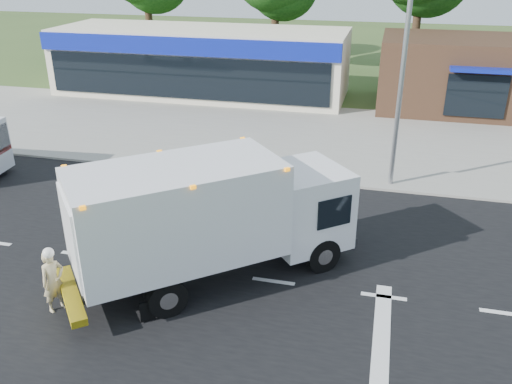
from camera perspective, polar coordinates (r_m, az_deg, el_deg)
ground at (r=15.26m, az=1.85°, el=-9.42°), size 120.00×120.00×0.00m
road_asphalt at (r=15.26m, az=1.85°, el=-9.40°), size 60.00×14.00×0.02m
sidewalk at (r=22.43m, az=6.30°, el=2.12°), size 60.00×2.40×0.12m
parking_apron at (r=27.88m, az=8.00°, el=6.38°), size 60.00×9.00×0.02m
lane_markings at (r=13.99m, az=6.20°, el=-13.03°), size 55.20×7.00×0.01m
ems_box_truck at (r=14.45m, az=-4.92°, el=-2.25°), size 7.65×6.98×3.52m
emergency_worker at (r=14.65m, az=-20.58°, el=-8.64°), size 0.64×0.73×1.80m
retail_strip_mall at (r=34.98m, az=-5.83°, el=13.53°), size 18.00×6.20×4.00m
brown_storefront at (r=33.35m, az=21.71°, el=11.43°), size 10.00×6.70×4.00m
traffic_signal_pole at (r=20.35m, az=13.45°, el=13.62°), size 3.51×0.25×8.00m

